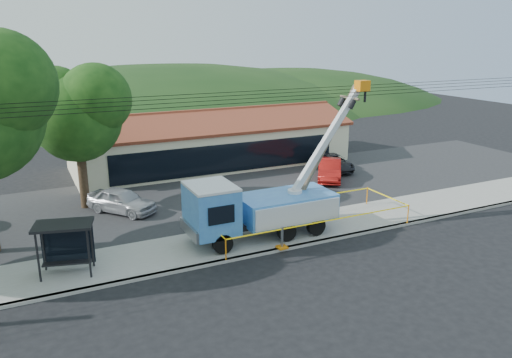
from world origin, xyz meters
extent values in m
plane|color=black|center=(0.00, 0.00, 0.00)|extent=(120.00, 120.00, 0.00)
cube|color=gray|center=(0.00, 2.10, 0.07)|extent=(60.00, 0.25, 0.15)
cube|color=gray|center=(0.00, 4.00, 0.07)|extent=(60.00, 4.00, 0.15)
cube|color=#28282B|center=(0.00, 12.00, 0.05)|extent=(60.00, 12.00, 0.10)
cube|color=beige|center=(4.00, 20.00, 1.70)|extent=(22.00, 8.00, 3.40)
cube|color=black|center=(4.00, 15.98, 1.43)|extent=(18.04, 0.08, 2.21)
cube|color=brown|center=(4.00, 18.00, 3.90)|extent=(22.50, 4.53, 1.52)
cube|color=brown|center=(4.00, 22.00, 3.90)|extent=(22.50, 4.53, 1.52)
cube|color=brown|center=(4.00, 20.00, 4.55)|extent=(22.50, 0.30, 0.25)
cylinder|color=#332316|center=(-7.00, 13.00, 2.09)|extent=(0.56, 0.56, 4.18)
sphere|color=#143B10|center=(-7.00, 13.00, 5.70)|extent=(5.25, 5.25, 5.25)
sphere|color=#143B10|center=(-8.05, 13.70, 6.65)|extent=(4.20, 4.20, 4.20)
sphere|color=#143B10|center=(-5.95, 12.30, 6.84)|extent=(4.20, 4.20, 4.20)
ellipsoid|color=#153413|center=(10.00, 55.00, 0.00)|extent=(89.60, 64.00, 32.00)
ellipsoid|color=#153413|center=(30.00, 55.00, 0.00)|extent=(72.80, 52.00, 26.00)
cylinder|color=black|center=(0.00, 3.10, 7.39)|extent=(60.00, 0.02, 0.02)
cylinder|color=black|center=(0.00, 3.60, 7.51)|extent=(60.00, 0.02, 0.02)
cylinder|color=black|center=(0.00, 4.10, 7.63)|extent=(60.00, 0.02, 0.02)
cylinder|color=black|center=(0.00, 4.50, 7.75)|extent=(60.00, 0.02, 0.02)
cylinder|color=black|center=(-1.92, 2.78, 0.67)|extent=(1.00, 0.33, 1.00)
cylinder|color=black|center=(-1.92, 5.12, 0.67)|extent=(1.00, 0.33, 1.00)
cylinder|color=black|center=(1.65, 2.78, 0.67)|extent=(1.00, 0.33, 1.00)
cylinder|color=black|center=(1.65, 5.12, 0.67)|extent=(1.00, 0.33, 1.00)
cylinder|color=black|center=(3.43, 2.78, 0.67)|extent=(1.00, 0.33, 1.00)
cylinder|color=black|center=(3.43, 5.12, 0.67)|extent=(1.00, 0.33, 1.00)
cube|color=black|center=(0.98, 3.95, 0.95)|extent=(7.36, 1.11, 0.28)
cube|color=#3874C9|center=(-2.03, 3.95, 2.06)|extent=(2.23, 2.67, 2.34)
cube|color=silver|center=(-2.03, 3.95, 3.29)|extent=(2.23, 2.67, 0.13)
cube|color=black|center=(-3.09, 3.95, 2.23)|extent=(0.09, 2.01, 1.00)
cube|color=gray|center=(-3.20, 3.95, 1.17)|extent=(0.17, 2.56, 0.56)
cube|color=#3874C9|center=(2.20, 3.95, 1.62)|extent=(5.13, 2.67, 1.34)
cylinder|color=silver|center=(2.76, 3.95, 2.12)|extent=(0.78, 0.78, 0.67)
cube|color=silver|center=(4.71, 3.95, 5.11)|extent=(4.15, 0.31, 5.61)
cube|color=gray|center=(5.05, 3.95, 5.39)|extent=(2.50, 0.20, 3.38)
cube|color=orange|center=(6.66, 3.72, 7.83)|extent=(0.67, 0.56, 0.56)
cube|color=orange|center=(0.98, 2.05, 0.21)|extent=(0.50, 0.50, 0.09)
cube|color=orange|center=(3.88, 5.84, 0.21)|extent=(0.50, 0.50, 0.09)
cylinder|color=brown|center=(4.45, 4.26, 3.97)|extent=(4.64, 0.30, 7.79)
cube|color=brown|center=(6.27, 4.26, 7.15)|extent=(0.15, 1.67, 0.15)
cylinder|color=black|center=(6.08, 4.73, 6.87)|extent=(0.52, 0.33, 0.57)
cylinder|color=black|center=(6.08, 3.80, 6.87)|extent=(0.52, 0.33, 0.57)
cylinder|color=black|center=(-10.13, 3.50, 1.29)|extent=(0.12, 0.12, 2.28)
cylinder|color=black|center=(-8.10, 2.99, 1.29)|extent=(0.12, 0.12, 2.28)
cylinder|color=black|center=(-9.84, 4.61, 1.29)|extent=(0.12, 0.12, 2.28)
cylinder|color=black|center=(-7.81, 4.09, 1.29)|extent=(0.12, 0.12, 2.28)
cube|color=black|center=(-8.97, 3.80, 2.48)|extent=(2.77, 2.09, 0.11)
cube|color=black|center=(-8.82, 4.40, 1.29)|extent=(2.23, 0.61, 1.90)
cube|color=black|center=(-8.97, 3.80, 0.67)|extent=(2.12, 0.89, 0.08)
cylinder|color=orange|center=(-2.06, 2.03, 0.69)|extent=(0.07, 0.07, 1.09)
cylinder|color=orange|center=(9.07, 2.03, 0.69)|extent=(0.07, 0.07, 1.09)
cylinder|color=orange|center=(9.07, 5.72, 0.69)|extent=(0.07, 0.07, 1.09)
cylinder|color=orange|center=(-2.06, 5.72, 0.69)|extent=(0.07, 0.07, 1.09)
cube|color=yellow|center=(3.51, 2.03, 1.18)|extent=(11.14, 0.01, 0.07)
cube|color=yellow|center=(9.07, 3.88, 1.18)|extent=(0.01, 3.70, 0.07)
cube|color=yellow|center=(3.51, 5.72, 1.18)|extent=(11.14, 0.01, 0.07)
cube|color=yellow|center=(-2.06, 3.88, 1.18)|extent=(0.01, 3.70, 0.07)
imported|color=#ADAEB4|center=(-5.13, 11.03, 0.00)|extent=(4.12, 4.52, 1.49)
imported|color=#A31310|center=(10.15, 11.56, 0.00)|extent=(3.92, 4.73, 1.52)
imported|color=black|center=(11.97, 13.72, 0.00)|extent=(2.66, 4.68, 1.23)
camera|label=1|loc=(-10.18, -18.14, 10.44)|focal=35.00mm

